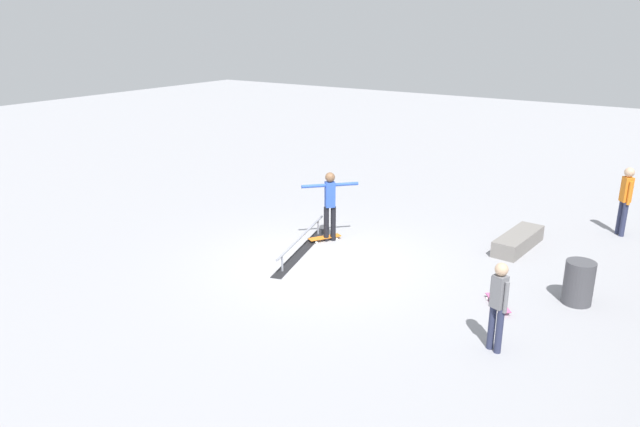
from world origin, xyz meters
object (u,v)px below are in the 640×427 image
object	(u,v)px
bystander_grey_shirt	(498,302)
bystander_orange_shirt	(625,197)
trash_bin	(579,283)
skateboard_main	(325,237)
loose_skateboard_pink	(498,303)
grind_rail	(302,244)
skate_ledge	(518,241)
skater_main	(330,202)

from	to	relation	value
bystander_grey_shirt	bystander_orange_shirt	bearing A→B (deg)	105.12
trash_bin	skateboard_main	bearing A→B (deg)	-91.49
loose_skateboard_pink	trash_bin	distance (m)	1.54
bystander_orange_shirt	trash_bin	size ratio (longest dim) A/B	2.05
grind_rail	loose_skateboard_pink	bearing A→B (deg)	71.85
bystander_orange_shirt	loose_skateboard_pink	distance (m)	5.64
bystander_orange_shirt	skate_ledge	bearing A→B (deg)	-75.15
grind_rail	skateboard_main	distance (m)	0.89
loose_skateboard_pink	bystander_orange_shirt	bearing A→B (deg)	-50.68
grind_rail	skateboard_main	world-z (taller)	grind_rail
skater_main	bystander_orange_shirt	size ratio (longest dim) A/B	0.99
skater_main	trash_bin	distance (m)	5.61
bystander_grey_shirt	loose_skateboard_pink	size ratio (longest dim) A/B	1.98
skater_main	loose_skateboard_pink	bearing A→B (deg)	-60.96
loose_skateboard_pink	trash_bin	bearing A→B (deg)	-88.21
skater_main	grind_rail	bearing A→B (deg)	-144.74
skateboard_main	bystander_grey_shirt	xyz separation A→B (m)	(2.63, 4.94, 0.77)
skateboard_main	skater_main	bearing A→B (deg)	153.28
skate_ledge	trash_bin	distance (m)	2.79
bystander_grey_shirt	loose_skateboard_pink	distance (m)	1.77
grind_rail	skater_main	xyz separation A→B (m)	(-0.95, 0.14, 0.80)
skateboard_main	trash_bin	xyz separation A→B (m)	(0.15, 5.68, 0.34)
skater_main	bystander_grey_shirt	size ratio (longest dim) A/B	1.11
skateboard_main	bystander_grey_shirt	bearing A→B (deg)	92.58
bystander_orange_shirt	loose_skateboard_pink	bearing A→B (deg)	-49.83
grind_rail	skate_ledge	xyz separation A→B (m)	(-2.93, 4.01, 0.01)
skate_ledge	skateboard_main	world-z (taller)	skate_ledge
loose_skateboard_pink	skater_main	bearing A→B (deg)	37.67
grind_rail	skateboard_main	size ratio (longest dim) A/B	3.88
skater_main	skateboard_main	bearing A→B (deg)	166.46
bystander_orange_shirt	bystander_grey_shirt	bearing A→B (deg)	-43.63
grind_rail	bystander_orange_shirt	bearing A→B (deg)	116.36
loose_skateboard_pink	bystander_grey_shirt	bearing A→B (deg)	157.79
skate_ledge	trash_bin	xyz separation A→B (m)	(2.19, 1.71, 0.23)
skate_ledge	skateboard_main	bearing A→B (deg)	-62.75
skater_main	skateboard_main	distance (m)	0.90
skater_main	bystander_grey_shirt	distance (m)	5.54
bystander_grey_shirt	loose_skateboard_pink	bearing A→B (deg)	127.39
trash_bin	skater_main	bearing A→B (deg)	-92.19
bystander_grey_shirt	trash_bin	world-z (taller)	bystander_grey_shirt
bystander_grey_shirt	trash_bin	distance (m)	2.63
skate_ledge	loose_skateboard_pink	size ratio (longest dim) A/B	2.42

